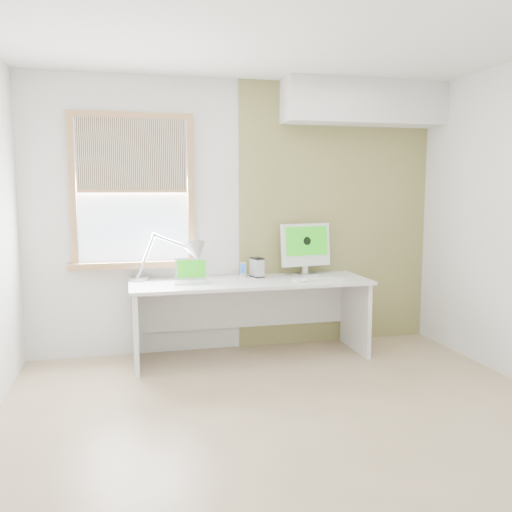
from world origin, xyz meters
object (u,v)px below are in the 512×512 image
object	(u,v)px
desk	(249,300)
desk_lamp	(185,255)
laptop	(192,277)
external_drive	(257,267)
imac	(306,246)

from	to	relation	value
desk	desk_lamp	distance (m)	0.73
laptop	external_drive	distance (m)	0.66
desk_lamp	external_drive	distance (m)	0.70
external_drive	imac	world-z (taller)	imac
laptop	imac	xyz separation A→B (m)	(1.15, 0.19, 0.23)
desk_lamp	laptop	bearing A→B (deg)	-69.64
desk	external_drive	size ratio (longest dim) A/B	11.81
desk_lamp	laptop	size ratio (longest dim) A/B	2.34
desk_lamp	external_drive	bearing A→B (deg)	2.08
desk	imac	size ratio (longest dim) A/B	4.24
desk_lamp	imac	world-z (taller)	imac
imac	laptop	bearing A→B (deg)	-170.70
laptop	external_drive	size ratio (longest dim) A/B	1.75
desk	laptop	distance (m)	0.60
desk	desk_lamp	bearing A→B (deg)	170.81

